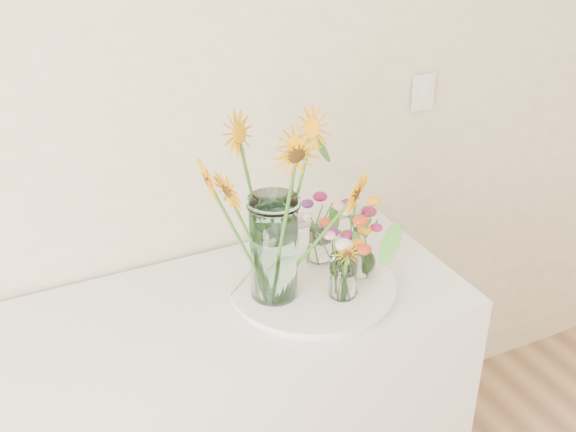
% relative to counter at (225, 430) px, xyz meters
% --- Properties ---
extents(counter, '(1.40, 0.60, 0.90)m').
position_rel_counter_xyz_m(counter, '(0.00, 0.00, 0.00)').
color(counter, white).
rests_on(counter, ground_plane).
extents(tray, '(0.45, 0.45, 0.02)m').
position_rel_counter_xyz_m(tray, '(0.27, -0.03, 0.46)').
color(tray, white).
rests_on(tray, counter).
extents(mason_jar, '(0.17, 0.17, 0.30)m').
position_rel_counter_xyz_m(mason_jar, '(0.15, -0.04, 0.63)').
color(mason_jar, '#BCF6E5').
rests_on(mason_jar, tray).
extents(sunflower_bouquet, '(0.95, 0.95, 0.57)m').
position_rel_counter_xyz_m(sunflower_bouquet, '(0.15, -0.04, 0.76)').
color(sunflower_bouquet, orange).
rests_on(sunflower_bouquet, tray).
extents(small_vase_a, '(0.08, 0.08, 0.13)m').
position_rel_counter_xyz_m(small_vase_a, '(0.32, -0.12, 0.54)').
color(small_vase_a, white).
rests_on(small_vase_a, tray).
extents(wildflower_posy_a, '(0.17, 0.17, 0.22)m').
position_rel_counter_xyz_m(wildflower_posy_a, '(0.32, -0.12, 0.58)').
color(wildflower_posy_a, orange).
rests_on(wildflower_posy_a, tray).
extents(small_vase_b, '(0.13, 0.13, 0.15)m').
position_rel_counter_xyz_m(small_vase_b, '(0.41, -0.05, 0.55)').
color(small_vase_b, white).
rests_on(small_vase_b, tray).
extents(wildflower_posy_b, '(0.21, 0.21, 0.24)m').
position_rel_counter_xyz_m(wildflower_posy_b, '(0.41, -0.05, 0.59)').
color(wildflower_posy_b, orange).
rests_on(wildflower_posy_b, tray).
extents(small_vase_c, '(0.08, 0.08, 0.11)m').
position_rel_counter_xyz_m(small_vase_c, '(0.35, 0.06, 0.53)').
color(small_vase_c, white).
rests_on(small_vase_c, tray).
extents(wildflower_posy_c, '(0.20, 0.20, 0.20)m').
position_rel_counter_xyz_m(wildflower_posy_c, '(0.35, 0.06, 0.58)').
color(wildflower_posy_c, orange).
rests_on(wildflower_posy_c, tray).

